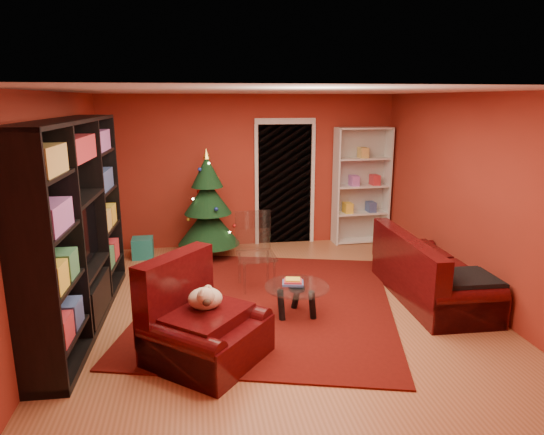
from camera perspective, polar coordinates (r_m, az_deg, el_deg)
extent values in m
cube|color=#975735|center=(6.13, 0.60, -10.69)|extent=(5.00, 5.50, 0.05)
cube|color=silver|center=(5.58, 0.67, 14.90)|extent=(5.00, 5.50, 0.05)
cube|color=maroon|center=(8.42, -2.57, 5.46)|extent=(5.00, 0.05, 2.60)
cube|color=maroon|center=(5.85, -24.53, 0.52)|extent=(0.05, 5.50, 2.60)
cube|color=maroon|center=(6.62, 22.74, 2.11)|extent=(0.05, 5.50, 2.60)
cube|color=#540E0A|center=(6.22, -0.36, -10.00)|extent=(3.84, 4.19, 0.02)
cube|color=#1B7B75|center=(8.15, -14.96, -3.46)|extent=(0.34, 0.34, 0.33)
cube|color=#285F39|center=(7.20, -9.77, -5.74)|extent=(0.32, 0.32, 0.27)
cube|color=#9F3724|center=(7.82, -9.17, -4.27)|extent=(0.26, 0.26, 0.24)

